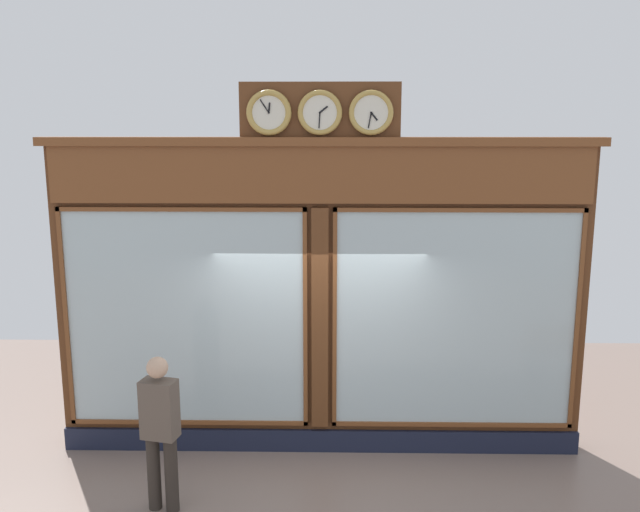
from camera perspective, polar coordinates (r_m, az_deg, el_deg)
shop_facade at (r=8.22m, az=0.02°, el=-3.30°), size 6.47×0.42×4.45m
pedestrian at (r=7.41m, az=-13.22°, el=-13.78°), size 0.40×0.30×1.69m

